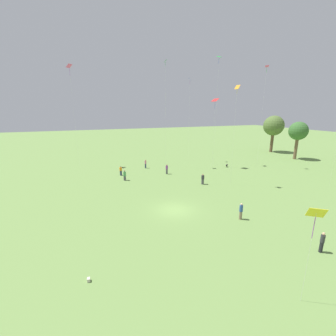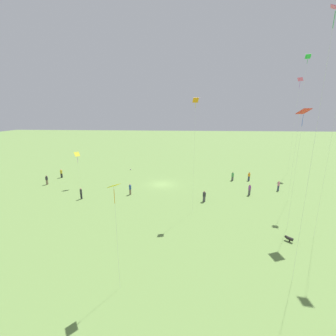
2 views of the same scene
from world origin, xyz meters
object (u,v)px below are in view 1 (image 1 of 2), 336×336
at_px(person_6, 241,211).
at_px(kite_9, 190,86).
at_px(person_4, 146,164).
at_px(kite_0, 215,102).
at_px(person_0, 322,242).
at_px(kite_4, 219,65).
at_px(kite_6, 266,78).
at_px(kite_5, 237,95).
at_px(kite_2, 316,216).
at_px(person_2, 121,171).
at_px(kite_1, 70,72).
at_px(person_5, 203,179).
at_px(person_8, 167,169).
at_px(dog_0, 227,165).
at_px(kite_3, 165,73).
at_px(picnic_bag_0, 89,280).
at_px(person_3, 125,175).

xyz_separation_m(person_6, kite_9, (-28.57, 7.74, 15.79)).
height_order(person_4, person_6, person_6).
height_order(person_6, kite_0, kite_0).
bearing_deg(person_0, kite_4, 33.94).
distance_m(kite_6, kite_9, 15.23).
height_order(person_4, kite_5, kite_5).
distance_m(kite_2, kite_4, 39.47).
bearing_deg(person_2, person_6, 124.75).
distance_m(person_0, kite_1, 47.51).
relative_size(person_0, person_5, 1.07).
bearing_deg(person_2, person_8, 176.94).
distance_m(person_2, person_4, 6.63).
xyz_separation_m(person_0, kite_6, (-25.04, 16.01, 16.61)).
relative_size(kite_2, dog_0, 8.10).
distance_m(person_8, kite_4, 23.27).
distance_m(kite_0, kite_4, 7.63).
xyz_separation_m(person_4, kite_6, (7.57, 22.04, 16.66)).
xyz_separation_m(person_4, dog_0, (5.27, 16.13, -0.53)).
distance_m(person_6, kite_3, 30.66).
xyz_separation_m(kite_0, kite_1, (-11.36, -25.95, 5.71)).
bearing_deg(picnic_bag_0, kite_0, 134.19).
bearing_deg(person_4, person_5, 17.67).
xyz_separation_m(person_2, kite_4, (-1.42, 20.63, 19.38)).
relative_size(kite_3, picnic_bag_0, 71.61).
bearing_deg(kite_2, kite_1, 10.97).
bearing_deg(kite_4, person_8, -121.80).
bearing_deg(person_5, kite_9, -175.90).
bearing_deg(kite_0, person_3, -58.37).
bearing_deg(person_3, kite_9, 66.47).
bearing_deg(person_8, person_6, 175.31).
bearing_deg(person_2, kite_1, -44.56).
distance_m(person_0, person_3, 28.39).
xyz_separation_m(person_8, kite_1, (-12.84, -15.24, 17.91)).
xyz_separation_m(person_4, kite_4, (2.04, 14.97, 19.34)).
height_order(person_4, kite_3, kite_3).
height_order(person_2, kite_2, kite_2).
bearing_deg(person_8, person_5, -165.04).
bearing_deg(person_6, picnic_bag_0, -105.40).
height_order(person_8, kite_6, kite_6).
bearing_deg(person_5, person_2, -108.17).
height_order(person_3, kite_9, kite_9).
xyz_separation_m(kite_2, kite_4, (-33.57, 14.97, 14.37)).
xyz_separation_m(person_3, kite_3, (-6.50, 9.91, 17.61)).
xyz_separation_m(person_2, person_4, (-3.46, 5.65, 0.04)).
height_order(person_3, person_6, person_6).
xyz_separation_m(person_6, kite_1, (-32.55, -16.31, 17.86)).
relative_size(person_8, picnic_bag_0, 6.25).
relative_size(kite_3, kite_9, 1.14).
bearing_deg(dog_0, kite_0, 26.19).
distance_m(person_4, kite_9, 19.75).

